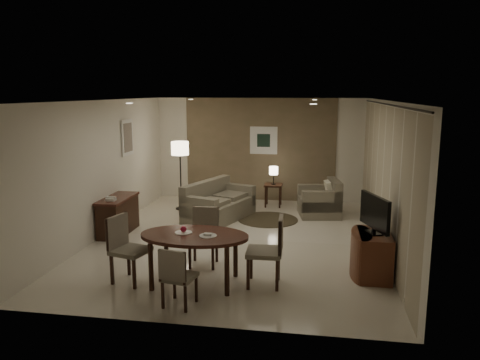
% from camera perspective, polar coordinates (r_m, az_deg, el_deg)
% --- Properties ---
extents(room_shell, '(5.50, 7.00, 2.70)m').
position_cam_1_polar(room_shell, '(9.35, 0.20, 1.43)').
color(room_shell, beige).
rests_on(room_shell, ground).
extents(taupe_accent, '(3.96, 0.03, 2.70)m').
position_cam_1_polar(taupe_accent, '(12.38, 2.44, 3.71)').
color(taupe_accent, brown).
rests_on(taupe_accent, wall_back).
extents(curtain_wall, '(0.08, 6.70, 2.58)m').
position_cam_1_polar(curtain_wall, '(8.94, 17.01, 0.32)').
color(curtain_wall, '#C2BA98').
rests_on(curtain_wall, wall_right).
extents(curtain_rod, '(0.03, 6.80, 0.03)m').
position_cam_1_polar(curtain_rod, '(8.80, 17.48, 8.80)').
color(curtain_rod, black).
rests_on(curtain_rod, wall_right).
extents(art_back_frame, '(0.72, 0.03, 0.72)m').
position_cam_1_polar(art_back_frame, '(12.31, 2.90, 4.84)').
color(art_back_frame, silver).
rests_on(art_back_frame, wall_back).
extents(art_back_canvas, '(0.34, 0.01, 0.34)m').
position_cam_1_polar(art_back_canvas, '(12.30, 2.89, 4.84)').
color(art_back_canvas, black).
rests_on(art_back_canvas, wall_back).
extents(art_left_frame, '(0.03, 0.60, 0.80)m').
position_cam_1_polar(art_left_frame, '(10.80, -13.57, 5.06)').
color(art_left_frame, silver).
rests_on(art_left_frame, wall_left).
extents(art_left_canvas, '(0.01, 0.46, 0.64)m').
position_cam_1_polar(art_left_canvas, '(10.80, -13.50, 5.06)').
color(art_left_canvas, gray).
rests_on(art_left_canvas, wall_left).
extents(downlight_nl, '(0.10, 0.10, 0.01)m').
position_cam_1_polar(downlight_nl, '(7.48, -13.33, 9.09)').
color(downlight_nl, white).
rests_on(downlight_nl, ceiling).
extents(downlight_nr, '(0.10, 0.10, 0.01)m').
position_cam_1_polar(downlight_nr, '(6.92, 8.94, 9.13)').
color(downlight_nr, white).
rests_on(downlight_nr, ceiling).
extents(downlight_fl, '(0.10, 0.10, 0.01)m').
position_cam_1_polar(downlight_fl, '(10.89, -6.02, 9.75)').
color(downlight_fl, white).
rests_on(downlight_fl, ceiling).
extents(downlight_fr, '(0.10, 0.10, 0.01)m').
position_cam_1_polar(downlight_fr, '(10.52, 9.09, 9.64)').
color(downlight_fr, white).
rests_on(downlight_fr, ceiling).
extents(console_desk, '(0.48, 1.20, 0.75)m').
position_cam_1_polar(console_desk, '(9.88, -14.63, -4.20)').
color(console_desk, '#452116').
rests_on(console_desk, floor).
extents(telephone, '(0.20, 0.14, 0.09)m').
position_cam_1_polar(telephone, '(9.52, -15.48, -2.18)').
color(telephone, white).
rests_on(telephone, console_desk).
extents(tv_cabinet, '(0.48, 0.90, 0.70)m').
position_cam_1_polar(tv_cabinet, '(7.70, 15.99, -8.75)').
color(tv_cabinet, brown).
rests_on(tv_cabinet, floor).
extents(flat_tv, '(0.36, 0.85, 0.60)m').
position_cam_1_polar(flat_tv, '(7.50, 16.10, -3.91)').
color(flat_tv, black).
rests_on(flat_tv, tv_cabinet).
extents(dining_table, '(1.63, 1.02, 0.77)m').
position_cam_1_polar(dining_table, '(7.17, -5.54, -9.56)').
color(dining_table, '#452116').
rests_on(dining_table, floor).
extents(chair_near, '(0.47, 0.47, 0.84)m').
position_cam_1_polar(chair_near, '(6.48, -7.40, -11.52)').
color(chair_near, gray).
rests_on(chair_near, floor).
extents(chair_far, '(0.48, 0.48, 0.95)m').
position_cam_1_polar(chair_far, '(7.83, -4.48, -7.05)').
color(chair_far, gray).
rests_on(chair_far, floor).
extents(chair_left, '(0.60, 0.60, 1.02)m').
position_cam_1_polar(chair_left, '(7.33, -13.19, -8.28)').
color(chair_left, gray).
rests_on(chair_left, floor).
extents(chair_right, '(0.53, 0.53, 1.06)m').
position_cam_1_polar(chair_right, '(7.04, 2.93, -8.64)').
color(chair_right, gray).
rests_on(chair_right, floor).
extents(plate_a, '(0.26, 0.26, 0.02)m').
position_cam_1_polar(plate_a, '(7.13, -6.90, -6.37)').
color(plate_a, white).
rests_on(plate_a, dining_table).
extents(plate_b, '(0.26, 0.26, 0.02)m').
position_cam_1_polar(plate_b, '(6.94, -3.93, -6.80)').
color(plate_b, white).
rests_on(plate_b, dining_table).
extents(fruit_apple, '(0.09, 0.09, 0.09)m').
position_cam_1_polar(fruit_apple, '(7.12, -6.91, -5.97)').
color(fruit_apple, '#BB1533').
rests_on(fruit_apple, plate_a).
extents(napkin, '(0.12, 0.08, 0.03)m').
position_cam_1_polar(napkin, '(6.94, -3.93, -6.62)').
color(napkin, white).
rests_on(napkin, plate_b).
extents(round_rug, '(1.36, 1.36, 0.01)m').
position_cam_1_polar(round_rug, '(10.66, 3.42, -4.82)').
color(round_rug, '#3F3323').
rests_on(round_rug, floor).
extents(sofa, '(2.02, 1.49, 0.86)m').
position_cam_1_polar(sofa, '(10.61, -2.54, -2.54)').
color(sofa, gray).
rests_on(sofa, floor).
extents(armchair, '(1.05, 1.09, 0.85)m').
position_cam_1_polar(armchair, '(11.06, 9.62, -2.15)').
color(armchair, gray).
rests_on(armchair, floor).
extents(side_table, '(0.44, 0.44, 0.57)m').
position_cam_1_polar(side_table, '(11.85, 4.08, -1.86)').
color(side_table, '#321A10').
rests_on(side_table, floor).
extents(table_lamp, '(0.22, 0.22, 0.50)m').
position_cam_1_polar(table_lamp, '(11.74, 4.11, 0.68)').
color(table_lamp, '#FFEAC1').
rests_on(table_lamp, side_table).
extents(floor_lamp, '(0.42, 0.42, 1.67)m').
position_cam_1_polar(floor_lamp, '(11.53, -7.25, 0.53)').
color(floor_lamp, '#FFE5B7').
rests_on(floor_lamp, floor).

